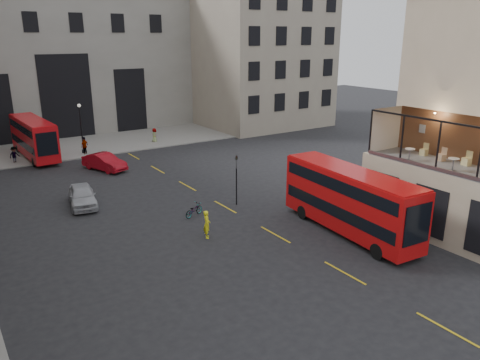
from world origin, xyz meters
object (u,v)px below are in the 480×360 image
bus_near (350,198)px  cafe_chair_b (467,161)px  car_a (82,196)px  traffic_light_near (236,173)px  pedestrian_d (154,135)px  cafe_chair_c (442,157)px  cyclist (207,224)px  cafe_table_far (410,153)px  pedestrian_b (14,155)px  pedestrian_c (85,146)px  cafe_table_mid (453,163)px  cafe_chair_d (424,152)px  bicycle (194,210)px  bus_far (34,136)px  street_lamp_b (82,132)px  car_b (104,162)px

bus_near → cafe_chair_b: bearing=-37.3°
car_a → traffic_light_near: bearing=-21.9°
pedestrian_d → cafe_chair_c: cafe_chair_c is taller
cyclist → pedestrian_d: 28.22m
pedestrian_d → cafe_table_far: size_ratio=2.20×
bus_near → traffic_light_near: bearing=110.1°
pedestrian_b → cafe_table_far: (18.24, -31.63, 4.26)m
pedestrian_d → bus_near: bearing=168.1°
bus_near → car_a: bearing=131.3°
pedestrian_c → cafe_table_mid: size_ratio=2.50×
car_a → cafe_table_mid: (16.20, -18.78, 4.34)m
pedestrian_c → pedestrian_d: pedestrian_c is taller
cafe_chair_c → cafe_chair_d: size_ratio=1.05×
pedestrian_d → bicycle: bearing=151.6°
bicycle → cafe_table_mid: (10.34, -12.40, 4.66)m
traffic_light_near → bus_near: bus_near is taller
pedestrian_d → cafe_table_far: 33.18m
cafe_table_mid → cafe_chair_d: bearing=60.5°
bus_far → cafe_chair_d: 37.29m
street_lamp_b → bicycle: 22.42m
cafe_table_far → cafe_chair_c: bearing=-36.1°
bus_near → street_lamp_b: bearing=104.9°
street_lamp_b → car_a: bearing=-106.2°
street_lamp_b → car_a: 16.65m
street_lamp_b → cafe_chair_b: size_ratio=6.13×
cafe_table_mid → cafe_chair_d: 3.69m
car_a → cafe_chair_d: size_ratio=5.64×
traffic_light_near → cafe_table_mid: 14.55m
cafe_table_far → pedestrian_b: bearing=120.0°
cyclist → pedestrian_c: bearing=24.6°
cafe_chair_d → car_a: bearing=139.1°
pedestrian_c → cafe_chair_b: 36.68m
car_a → pedestrian_c: bearing=83.7°
car_b → cafe_chair_d: cafe_chair_d is taller
bicycle → cyclist: cyclist is taller
street_lamp_b → cafe_chair_c: cafe_chair_c is taller
street_lamp_b → bus_far: (-4.55, 1.09, -0.14)m
car_a → cafe_chair_b: (18.06, -18.50, 4.09)m
bus_far → cafe_chair_b: bearing=-63.1°
pedestrian_c → car_b: bearing=48.2°
traffic_light_near → pedestrian_c: 22.12m
pedestrian_d → traffic_light_near: bearing=160.2°
cafe_table_far → cafe_chair_d: 1.92m
car_b → bicycle: 15.02m
pedestrian_b → cafe_chair_b: 39.96m
car_b → cyclist: cyclist is taller
bus_near → cyclist: (-7.85, 4.35, -1.45)m
bicycle → cafe_chair_c: 16.55m
cafe_table_far → pedestrian_c: bearing=110.2°
cafe_chair_c → pedestrian_d: bearing=97.6°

